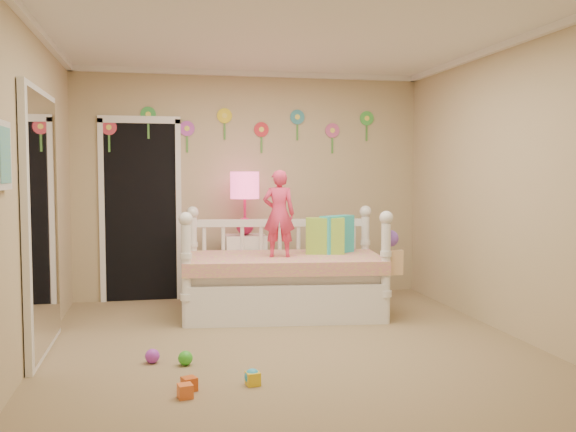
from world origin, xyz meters
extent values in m
cube|color=#7F684C|center=(0.00, 0.00, 0.00)|extent=(4.00, 4.50, 0.01)
cube|color=white|center=(0.00, 0.00, 2.60)|extent=(4.00, 4.50, 0.01)
cube|color=tan|center=(0.00, 2.25, 1.30)|extent=(4.00, 0.01, 2.60)
cube|color=tan|center=(-2.00, 0.00, 1.30)|extent=(0.01, 4.50, 2.60)
cube|color=tan|center=(2.00, 0.00, 1.30)|extent=(0.01, 4.50, 2.60)
cube|color=#22AB9E|center=(0.78, 1.33, 0.80)|extent=(0.40, 0.32, 0.39)
cube|color=#8EC53C|center=(0.63, 1.27, 0.79)|extent=(0.42, 0.23, 0.37)
imported|color=#E9355E|center=(0.12, 1.14, 1.04)|extent=(0.35, 0.27, 0.87)
cube|color=white|center=(-0.11, 1.95, 0.37)|extent=(0.45, 0.35, 0.75)
sphere|color=#D11B55|center=(-0.11, 1.95, 0.84)|extent=(0.19, 0.19, 0.19)
cylinder|color=#D11B55|center=(-0.11, 1.95, 1.05)|extent=(0.03, 0.03, 0.41)
cylinder|color=#EC477D|center=(-0.11, 1.95, 1.30)|extent=(0.32, 0.32, 0.30)
cube|color=black|center=(-1.25, 2.23, 1.03)|extent=(0.90, 0.04, 2.07)
cube|color=white|center=(-1.96, 0.30, 1.05)|extent=(0.07, 1.30, 2.10)
cube|color=white|center=(-1.97, -0.90, 1.55)|extent=(0.05, 0.34, 0.42)
camera|label=1|loc=(-1.05, -4.97, 1.45)|focal=39.18mm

